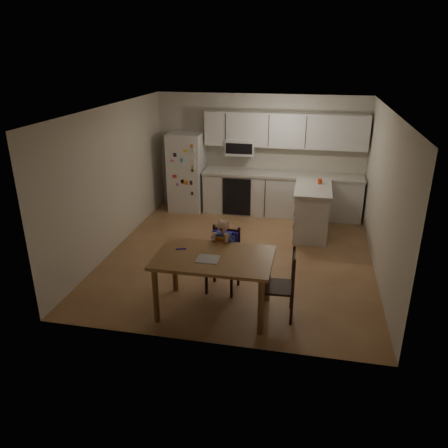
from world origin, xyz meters
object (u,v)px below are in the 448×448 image
Objects in this scene: kitchen_island at (312,210)px; dining_table at (214,264)px; chair_booster at (224,247)px; red_cup at (320,181)px; refrigerator at (187,172)px; chair_side at (285,281)px.

kitchen_island is 3.27m from dining_table.
chair_booster reaches higher than dining_table.
dining_table is at bearing -112.71° from red_cup.
kitchen_island is 12.58× the size of red_cup.
kitchen_island is 2.70m from chair_booster.
chair_side is (2.45, -3.87, -0.31)m from refrigerator.
kitchen_island is 2.97m from chair_side.
refrigerator is 1.10× the size of dining_table.
dining_table is 0.96m from chair_side.
red_cup is at bearing -13.94° from refrigerator.
chair_booster is at bearing -65.55° from refrigerator.
refrigerator is at bearing 161.53° from kitchen_island.
chair_side reaches higher than dining_table.
red_cup reaches higher than dining_table.
chair_booster is (0.00, 0.62, -0.04)m from dining_table.
refrigerator is 16.60× the size of red_cup.
refrigerator is 4.21m from dining_table.
kitchen_island is at bearing 67.74° from dining_table.
refrigerator reaches higher than red_cup.
chair_side is (0.94, -0.56, -0.14)m from chair_booster.
dining_table is 1.38× the size of chair_booster.
chair_booster reaches higher than chair_side.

